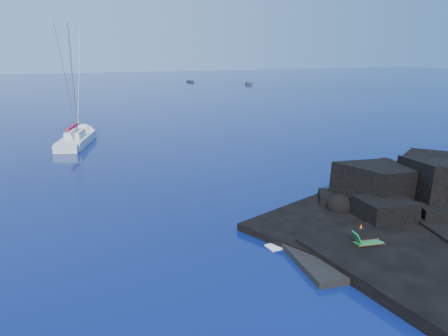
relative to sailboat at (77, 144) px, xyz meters
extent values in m
plane|color=black|center=(8.50, -35.67, 0.00)|extent=(400.00, 400.00, 0.00)
cube|color=black|center=(13.00, -35.17, 0.00)|extent=(9.08, 6.86, 0.70)
cube|color=white|center=(12.00, -35.30, 0.37)|extent=(2.05, 1.61, 0.05)
cone|color=#D64E0B|center=(13.94, -33.66, 0.61)|extent=(0.40, 0.40, 0.52)
cube|color=black|center=(41.43, 89.62, 0.00)|extent=(1.36, 4.26, 0.57)
cube|color=#252429|center=(55.39, 72.99, 0.00)|extent=(3.00, 5.32, 0.68)
camera|label=1|loc=(-2.21, -52.84, 10.78)|focal=35.00mm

